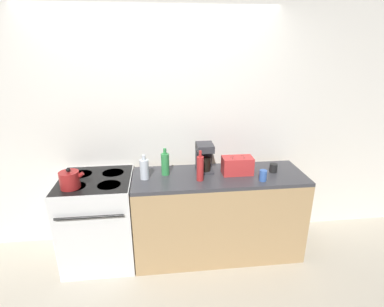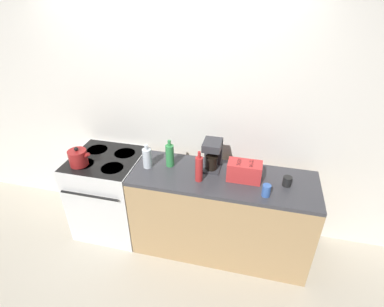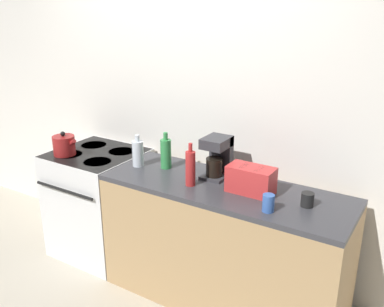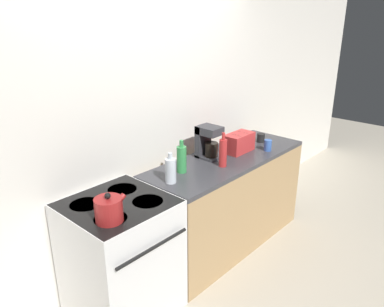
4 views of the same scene
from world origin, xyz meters
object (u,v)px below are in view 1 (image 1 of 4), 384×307
(stove, at_px, (99,219))
(bottle_green, at_px, (165,164))
(kettle, at_px, (70,180))
(bottle_clear, at_px, (144,169))
(cup_black, at_px, (273,168))
(bottle_red, at_px, (200,168))
(cup_blue, at_px, (263,175))
(coffee_maker, at_px, (204,156))
(toaster, at_px, (237,165))

(stove, relative_size, bottle_green, 3.31)
(kettle, relative_size, bottle_clear, 0.92)
(bottle_clear, relative_size, cup_black, 2.76)
(bottle_red, distance_m, cup_blue, 0.60)
(cup_blue, bearing_deg, coffee_maker, 148.53)
(bottle_clear, bearing_deg, bottle_red, -10.41)
(cup_black, bearing_deg, bottle_green, 176.57)
(kettle, height_order, bottle_clear, bottle_clear)
(kettle, relative_size, bottle_green, 0.81)
(toaster, xyz_separation_m, cup_blue, (0.20, -0.19, -0.04))
(cup_blue, bearing_deg, cup_black, 46.91)
(kettle, bearing_deg, cup_black, 3.88)
(cup_blue, bearing_deg, bottle_clear, 171.06)
(coffee_maker, bearing_deg, bottle_green, -171.08)
(bottle_red, height_order, cup_black, bottle_red)
(bottle_green, bearing_deg, cup_black, -3.43)
(toaster, relative_size, bottle_red, 1.01)
(stove, xyz_separation_m, cup_blue, (1.61, -0.22, 0.50))
(bottle_red, bearing_deg, kettle, -178.80)
(cup_blue, bearing_deg, bottle_red, 172.37)
(bottle_red, xyz_separation_m, bottle_clear, (-0.53, 0.10, -0.02))
(toaster, bearing_deg, kettle, -175.09)
(cup_blue, relative_size, cup_black, 1.22)
(bottle_green, bearing_deg, bottle_clear, -159.32)
(bottle_green, bearing_deg, stove, -177.07)
(stove, xyz_separation_m, bottle_green, (0.69, 0.04, 0.56))
(toaster, distance_m, coffee_maker, 0.35)
(kettle, bearing_deg, bottle_red, 1.20)
(cup_blue, distance_m, cup_black, 0.26)
(bottle_red, height_order, bottle_clear, bottle_red)
(bottle_green, bearing_deg, cup_blue, -15.42)
(coffee_maker, distance_m, bottle_clear, 0.62)
(coffee_maker, xyz_separation_m, bottle_clear, (-0.60, -0.14, -0.05))
(bottle_red, bearing_deg, bottle_clear, 169.59)
(toaster, bearing_deg, bottle_green, 174.99)
(stove, relative_size, cup_black, 10.37)
(cup_black, bearing_deg, cup_blue, -133.09)
(bottle_green, relative_size, bottle_clear, 1.13)
(stove, height_order, coffee_maker, coffee_maker)
(coffee_maker, bearing_deg, cup_blue, -31.47)
(toaster, bearing_deg, cup_black, -0.42)
(coffee_maker, xyz_separation_m, bottle_red, (-0.08, -0.24, -0.03))
(kettle, relative_size, toaster, 0.73)
(toaster, height_order, cup_black, toaster)
(stove, distance_m, cup_black, 1.85)
(coffee_maker, height_order, cup_black, coffee_maker)
(coffee_maker, bearing_deg, kettle, -168.33)
(bottle_red, relative_size, bottle_green, 1.09)
(stove, distance_m, cup_blue, 1.70)
(bottle_red, bearing_deg, cup_blue, -7.63)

